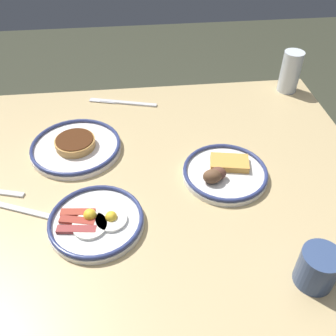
{
  "coord_description": "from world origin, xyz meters",
  "views": [
    {
      "loc": [
        0.04,
        0.7,
        1.42
      ],
      "look_at": [
        -0.04,
        -0.02,
        0.77
      ],
      "focal_mm": 40.09,
      "sensor_mm": 36.0,
      "label": 1
    }
  ],
  "objects": [
    {
      "name": "coffee_mug",
      "position": [
        -0.3,
        0.32,
        0.79
      ],
      "size": [
        0.11,
        0.08,
        0.09
      ],
      "color": "#334772",
      "rests_on": "dining_table"
    },
    {
      "name": "dining_table",
      "position": [
        0.0,
        0.0,
        0.64
      ],
      "size": [
        1.16,
        0.97,
        0.74
      ],
      "color": "tan",
      "rests_on": "ground_plane"
    },
    {
      "name": "plate_far_companion",
      "position": [
        0.15,
        0.13,
        0.76
      ],
      "size": [
        0.22,
        0.22,
        0.04
      ],
      "color": "white",
      "rests_on": "dining_table"
    },
    {
      "name": "butter_knife",
      "position": [
        0.07,
        -0.39,
        0.75
      ],
      "size": [
        0.23,
        0.08,
        0.01
      ],
      "color": "silver",
      "rests_on": "dining_table"
    },
    {
      "name": "drinking_glass",
      "position": [
        -0.5,
        -0.41,
        0.81
      ],
      "size": [
        0.07,
        0.07,
        0.14
      ],
      "color": "silver",
      "rests_on": "dining_table"
    },
    {
      "name": "ground_plane",
      "position": [
        0.0,
        0.0,
        0.0
      ],
      "size": [
        6.0,
        6.0,
        0.0
      ],
      "primitive_type": "plane",
      "color": "#373A2A"
    },
    {
      "name": "plate_center_pancakes",
      "position": [
        -0.18,
        -0.0,
        0.76
      ],
      "size": [
        0.22,
        0.22,
        0.05
      ],
      "color": "white",
      "rests_on": "dining_table"
    },
    {
      "name": "tea_spoon",
      "position": [
        0.36,
        0.05,
        0.75
      ],
      "size": [
        0.19,
        0.09,
        0.01
      ],
      "color": "silver",
      "rests_on": "dining_table"
    },
    {
      "name": "plate_near_main",
      "position": [
        0.21,
        -0.15,
        0.76
      ],
      "size": [
        0.25,
        0.25,
        0.04
      ],
      "color": "white",
      "rests_on": "dining_table"
    }
  ]
}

